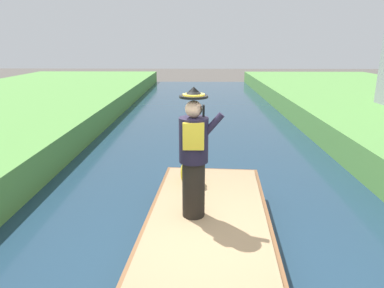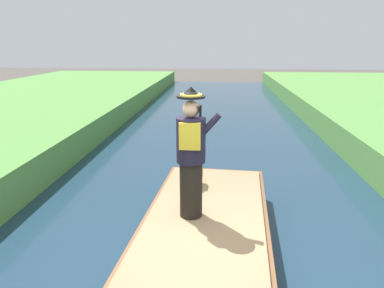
% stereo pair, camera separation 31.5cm
% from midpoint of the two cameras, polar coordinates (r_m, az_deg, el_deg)
% --- Properties ---
extents(ground_plane, '(80.00, 80.00, 0.00)m').
position_cam_midpoint_polar(ground_plane, '(5.12, 0.79, -21.10)').
color(ground_plane, '#4C4742').
extents(canal_water, '(7.00, 48.00, 0.10)m').
position_cam_midpoint_polar(canal_water, '(5.09, 0.79, -20.65)').
color(canal_water, '#1E384C').
rests_on(canal_water, ground).
extents(boat, '(2.07, 4.31, 0.61)m').
position_cam_midpoint_polar(boat, '(5.25, 0.83, -14.71)').
color(boat, brown).
rests_on(boat, canal_water).
extents(person_pirate, '(0.61, 0.42, 1.85)m').
position_cam_midpoint_polar(person_pirate, '(4.76, -1.58, -1.73)').
color(person_pirate, black).
rests_on(person_pirate, boat).
extents(parrot_plush, '(0.36, 0.34, 0.57)m').
position_cam_midpoint_polar(parrot_plush, '(6.09, -1.70, -4.40)').
color(parrot_plush, green).
rests_on(parrot_plush, boat).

